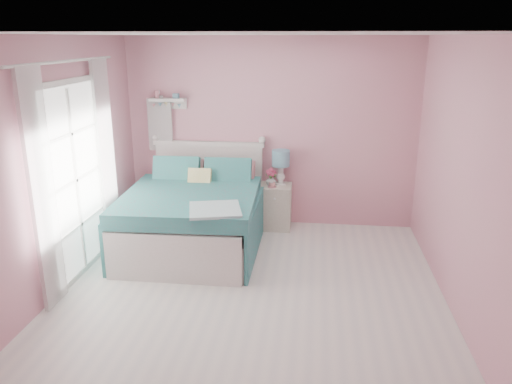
% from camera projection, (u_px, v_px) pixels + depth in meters
% --- Properties ---
extents(floor, '(4.50, 4.50, 0.00)m').
position_uv_depth(floor, '(250.00, 297.00, 5.15)').
color(floor, silver).
rests_on(floor, ground).
extents(room_shell, '(4.50, 4.50, 4.50)m').
position_uv_depth(room_shell, '(249.00, 147.00, 4.68)').
color(room_shell, pink).
rests_on(room_shell, floor).
extents(bed, '(1.65, 2.05, 1.17)m').
position_uv_depth(bed, '(194.00, 217.00, 6.30)').
color(bed, silver).
rests_on(bed, floor).
extents(nightstand, '(0.43, 0.43, 0.62)m').
position_uv_depth(nightstand, '(276.00, 206.00, 6.96)').
color(nightstand, beige).
rests_on(nightstand, floor).
extents(table_lamp, '(0.24, 0.24, 0.48)m').
position_uv_depth(table_lamp, '(281.00, 161.00, 6.81)').
color(table_lamp, white).
rests_on(table_lamp, nightstand).
extents(vase, '(0.17, 0.17, 0.14)m').
position_uv_depth(vase, '(271.00, 180.00, 6.85)').
color(vase, '#B8C4BF').
rests_on(vase, nightstand).
extents(teacup, '(0.10, 0.10, 0.07)m').
position_uv_depth(teacup, '(272.00, 185.00, 6.77)').
color(teacup, '#CE8A8B').
rests_on(teacup, nightstand).
extents(roses, '(0.14, 0.11, 0.12)m').
position_uv_depth(roses, '(271.00, 172.00, 6.81)').
color(roses, '#D44872').
rests_on(roses, vase).
extents(wall_shelf, '(0.50, 0.15, 0.25)m').
position_uv_depth(wall_shelf, '(168.00, 101.00, 6.87)').
color(wall_shelf, silver).
rests_on(wall_shelf, room_shell).
extents(hanging_dress, '(0.34, 0.03, 0.72)m').
position_uv_depth(hanging_dress, '(160.00, 125.00, 6.98)').
color(hanging_dress, white).
rests_on(hanging_dress, room_shell).
extents(french_door, '(0.04, 1.32, 2.16)m').
position_uv_depth(french_door, '(75.00, 181.00, 5.44)').
color(french_door, silver).
rests_on(french_door, floor).
extents(curtain_near, '(0.04, 0.40, 2.32)m').
position_uv_depth(curtain_near, '(43.00, 192.00, 4.69)').
color(curtain_near, white).
rests_on(curtain_near, floor).
extents(curtain_far, '(0.04, 0.40, 2.32)m').
position_uv_depth(curtain_far, '(106.00, 156.00, 6.10)').
color(curtain_far, white).
rests_on(curtain_far, floor).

